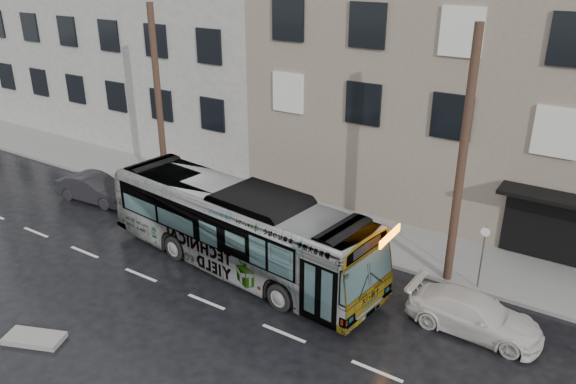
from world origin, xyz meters
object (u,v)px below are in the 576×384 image
object	(u,v)px
utility_pole_front	(462,162)
bus	(238,228)
utility_pole_rear	(159,105)
sign_post	(482,257)
white_sedan	(474,314)
dark_sedan	(95,188)

from	to	relation	value
utility_pole_front	bus	distance (m)	8.31
utility_pole_rear	sign_post	xyz separation A→B (m)	(15.10, 0.00, -3.30)
sign_post	white_sedan	xyz separation A→B (m)	(0.52, -2.40, -0.74)
sign_post	white_sedan	distance (m)	2.56
utility_pole_front	sign_post	xyz separation A→B (m)	(1.10, 0.00, -3.30)
sign_post	white_sedan	world-z (taller)	sign_post
utility_pole_rear	bus	size ratio (longest dim) A/B	0.77
utility_pole_rear	sign_post	world-z (taller)	utility_pole_rear
utility_pole_front	utility_pole_rear	bearing A→B (deg)	180.00
sign_post	utility_pole_front	bearing A→B (deg)	180.00
utility_pole_rear	white_sedan	size ratio (longest dim) A/B	2.14
utility_pole_rear	white_sedan	bearing A→B (deg)	-8.72
dark_sedan	utility_pole_rear	bearing A→B (deg)	-56.83
utility_pole_rear	bus	xyz separation A→B (m)	(6.97, -3.24, -3.02)
bus	dark_sedan	size ratio (longest dim) A/B	2.94
sign_post	dark_sedan	bearing A→B (deg)	-173.16
utility_pole_rear	bus	world-z (taller)	utility_pole_rear
utility_pole_rear	white_sedan	xyz separation A→B (m)	(15.62, -2.40, -4.04)
sign_post	bus	world-z (taller)	bus
utility_pole_front	utility_pole_rear	world-z (taller)	same
utility_pole_rear	sign_post	size ratio (longest dim) A/B	3.75
utility_pole_front	utility_pole_rear	size ratio (longest dim) A/B	1.00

